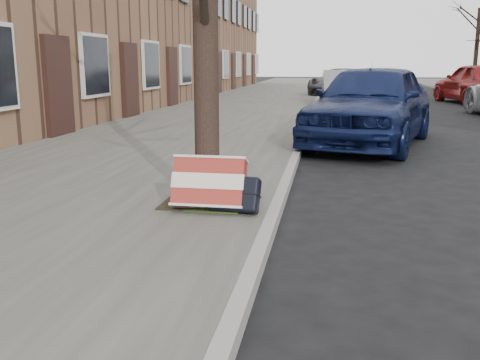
% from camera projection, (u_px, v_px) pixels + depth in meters
% --- Properties ---
extents(ground, '(120.00, 120.00, 0.00)m').
position_uv_depth(ground, '(418.00, 264.00, 4.22)').
color(ground, black).
rests_on(ground, ground).
extents(near_sidewalk, '(5.00, 70.00, 0.12)m').
position_uv_depth(near_sidewalk, '(246.00, 106.00, 19.26)').
color(near_sidewalk, '#67655D').
rests_on(near_sidewalk, ground).
extents(house_near, '(6.80, 40.00, 7.00)m').
position_uv_depth(house_near, '(98.00, 11.00, 20.44)').
color(house_near, brown).
rests_on(house_near, ground).
extents(dirt_patch, '(0.85, 0.85, 0.02)m').
position_uv_depth(dirt_patch, '(206.00, 201.00, 5.67)').
color(dirt_patch, black).
rests_on(dirt_patch, near_sidewalk).
extents(suitcase_red, '(0.71, 0.39, 0.55)m').
position_uv_depth(suitcase_red, '(209.00, 183.00, 5.28)').
color(suitcase_red, maroon).
rests_on(suitcase_red, near_sidewalk).
extents(suitcase_navy, '(0.52, 0.33, 0.38)m').
position_uv_depth(suitcase_navy, '(235.00, 193.00, 5.21)').
color(suitcase_navy, black).
rests_on(suitcase_navy, near_sidewalk).
extents(car_near_front, '(3.07, 4.99, 1.59)m').
position_uv_depth(car_near_front, '(371.00, 104.00, 10.25)').
color(car_near_front, '#0F1943').
rests_on(car_near_front, ground).
extents(car_near_mid, '(1.53, 4.02, 1.31)m').
position_uv_depth(car_near_mid, '(342.00, 88.00, 19.57)').
color(car_near_mid, '#929399').
rests_on(car_near_mid, ground).
extents(car_near_back, '(3.44, 5.18, 1.32)m').
position_uv_depth(car_near_back, '(341.00, 83.00, 25.34)').
color(car_near_back, '#3B3B40').
rests_on(car_near_back, ground).
extents(car_far_back, '(2.73, 4.99, 1.61)m').
position_uv_depth(car_far_back, '(476.00, 83.00, 20.79)').
color(car_far_back, maroon).
rests_on(car_far_back, ground).
extents(tree_far_c, '(0.22, 0.22, 4.40)m').
position_uv_depth(tree_far_c, '(476.00, 49.00, 29.64)').
color(tree_far_c, black).
rests_on(tree_far_c, far_sidewalk).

